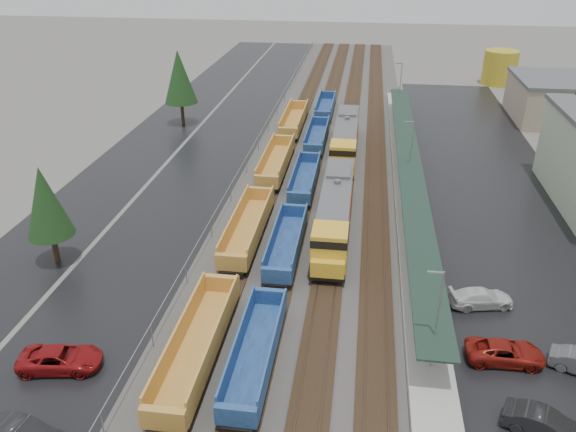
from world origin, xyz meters
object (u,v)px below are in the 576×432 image
(parked_car_east_b, at_px, (505,352))
(storage_tank, at_px, (500,67))
(well_string_yellow, at_px, (227,277))
(well_string_blue, at_px, (287,244))
(locomotive_trail, at_px, (345,140))
(parked_car_east_a, at_px, (545,424))
(parked_car_west_c, at_px, (60,359))
(locomotive_lead, at_px, (335,213))
(parked_car_east_c, at_px, (481,298))

(parked_car_east_b, bearing_deg, storage_tank, -12.12)
(well_string_yellow, relative_size, well_string_blue, 0.98)
(locomotive_trail, distance_m, parked_car_east_a, 45.44)
(parked_car_east_a, bearing_deg, well_string_yellow, 82.29)
(parked_car_west_c, bearing_deg, well_string_yellow, -48.75)
(locomotive_lead, distance_m, parked_car_west_c, 26.95)
(locomotive_lead, xyz_separation_m, parked_car_east_c, (12.08, -9.84, -1.67))
(parked_car_east_a, distance_m, parked_car_east_c, 12.57)
(well_string_yellow, relative_size, parked_car_east_c, 20.08)
(well_string_blue, height_order, parked_car_east_c, well_string_blue)
(parked_car_east_b, distance_m, parked_car_east_c, 6.33)
(well_string_yellow, height_order, parked_car_east_c, well_string_yellow)
(locomotive_lead, xyz_separation_m, locomotive_trail, (0.00, 21.00, 0.00))
(well_string_yellow, height_order, parked_car_east_a, well_string_yellow)
(locomotive_trail, relative_size, parked_car_east_c, 4.01)
(parked_car_west_c, relative_size, parked_car_east_b, 1.04)
(storage_tank, relative_size, parked_car_west_c, 1.15)
(locomotive_lead, relative_size, parked_car_east_b, 3.79)
(locomotive_trail, bearing_deg, storage_tank, 57.96)
(locomotive_trail, relative_size, well_string_yellow, 0.20)
(well_string_blue, relative_size, parked_car_east_b, 19.30)
(well_string_yellow, xyz_separation_m, parked_car_east_c, (20.08, 0.56, -0.49))
(storage_tank, distance_m, parked_car_west_c, 95.81)
(well_string_blue, xyz_separation_m, parked_car_east_a, (17.64, -18.09, -0.36))
(storage_tank, bearing_deg, parked_car_east_b, -100.15)
(well_string_yellow, xyz_separation_m, well_string_blue, (4.00, 6.18, -0.08))
(locomotive_trail, xyz_separation_m, parked_car_east_a, (13.64, -43.31, -1.62))
(locomotive_lead, height_order, parked_car_east_b, locomotive_lead)
(locomotive_trail, distance_m, storage_tank, 50.94)
(storage_tank, relative_size, parked_car_east_b, 1.20)
(parked_car_east_c, bearing_deg, locomotive_lead, 38.74)
(parked_car_west_c, bearing_deg, storage_tank, -36.02)
(parked_car_east_a, bearing_deg, parked_car_west_c, 108.58)
(locomotive_lead, bearing_deg, well_string_yellow, -127.56)
(locomotive_lead, xyz_separation_m, parked_car_east_b, (12.64, -16.15, -1.66))
(well_string_blue, bearing_deg, storage_tank, 65.60)
(well_string_blue, height_order, parked_car_west_c, well_string_blue)
(storage_tank, bearing_deg, locomotive_lead, -112.84)
(well_string_blue, xyz_separation_m, parked_car_east_c, (16.08, -5.62, -0.41))
(locomotive_trail, relative_size, storage_tank, 3.16)
(well_string_blue, bearing_deg, parked_car_east_a, -45.72)
(parked_car_east_b, xyz_separation_m, parked_car_east_c, (-0.56, 6.30, -0.01))
(parked_car_east_a, xyz_separation_m, parked_car_east_c, (-1.56, 12.47, -0.05))
(well_string_blue, bearing_deg, locomotive_lead, 46.58)
(well_string_blue, xyz_separation_m, parked_car_east_b, (16.64, -11.92, -0.40))
(storage_tank, height_order, parked_car_west_c, storage_tank)
(locomotive_trail, distance_m, well_string_blue, 25.57)
(locomotive_lead, bearing_deg, parked_car_west_c, -128.81)
(parked_car_east_a, bearing_deg, storage_tank, 12.32)
(locomotive_trail, xyz_separation_m, parked_car_east_c, (12.08, -30.84, -1.67))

